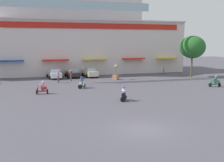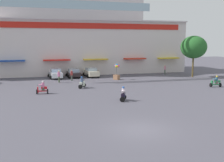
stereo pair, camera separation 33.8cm
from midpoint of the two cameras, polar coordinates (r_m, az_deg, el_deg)
The scene contains 14 objects.
ground_plane at distance 30.29m, azimuth -2.78°, elevation -2.75°, with size 128.00×128.00×0.00m, color #504D58.
colonial_building at distance 52.99m, azimuth -8.64°, elevation 10.40°, with size 42.31×18.04×18.15m.
plaza_tree_1 at distance 46.22m, azimuth 17.27°, elevation 6.92°, with size 4.31×4.15×6.85m.
parked_car_0 at distance 44.01m, azimuth -11.76°, elevation 1.60°, with size 2.50×4.47×1.55m.
parked_car_1 at distance 44.57m, azimuth -7.98°, elevation 1.68°, with size 2.52×3.98×1.40m.
parked_car_2 at distance 45.14m, azimuth -4.28°, elevation 1.90°, with size 2.51×4.57×1.51m.
scooter_rider_2 at distance 34.12m, azimuth -6.15°, elevation -0.47°, with size 1.18×1.54×1.53m.
scooter_rider_4 at distance 26.62m, azimuth 2.79°, elevation -2.99°, with size 1.02×1.40×1.46m.
scooter_rider_5 at distance 37.36m, azimuth 21.56°, elevation -0.24°, with size 1.51×0.71×1.49m.
scooter_rider_6 at distance 31.15m, azimuth -14.37°, elevation -1.55°, with size 1.33×0.53×1.50m.
pedestrian_0 at distance 40.57m, azimuth -8.38°, elevation 1.35°, with size 0.38×0.38×1.65m.
pedestrian_1 at distance 39.24m, azimuth -11.06°, elevation 1.12°, with size 0.52×0.52×1.74m.
pedestrian_3 at distance 49.22m, azimuth 11.46°, elevation 2.51°, with size 0.46×0.46×1.67m.
balloon_vendor_cart at distance 41.50m, azimuth 1.22°, elevation 1.79°, with size 0.99×1.08×2.48m.
Camera 2 is at (-6.45, -16.03, 5.82)m, focal length 42.75 mm.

